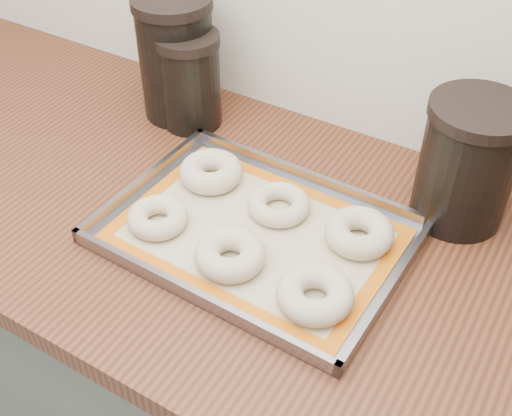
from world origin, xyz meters
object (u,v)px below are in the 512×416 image
Objects in this scene: bagel_front_mid at (230,254)px; bagel_front_right at (315,294)px; baking_tray at (256,234)px; bagel_back_left at (211,172)px; bagel_back_mid at (279,204)px; canister_mid at (190,80)px; canister_left at (176,57)px; bagel_back_right at (359,233)px; canister_right at (468,163)px; bagel_front_left at (158,218)px.

bagel_front_mid is 0.98× the size of bagel_front_right.
baking_tray is 0.16m from bagel_back_left.
canister_mid is (-0.28, 0.15, 0.07)m from bagel_back_mid.
canister_left is (-0.46, 0.31, 0.10)m from bagel_front_right.
canister_right is at bearing 54.13° from bagel_back_right.
bagel_back_left is 1.01× the size of bagel_back_right.
bagel_front_left is at bearing -93.37° from bagel_back_left.
bagel_back_mid is 0.37m from canister_left.
baking_tray is at bearing 89.57° from bagel_front_mid.
bagel_front_right is at bearing -28.51° from baking_tray.
bagel_back_right reaches higher than baking_tray.
baking_tray is at bearing -139.24° from canister_right.
bagel_back_mid is at bearing 134.12° from bagel_front_right.
canister_mid is (0.04, -0.02, -0.03)m from canister_left.
canister_left is at bearing 160.10° from bagel_back_right.
canister_right reaches higher than bagel_front_right.
bagel_front_left is 0.89× the size of bagel_back_left.
bagel_front_left is at bearing 175.33° from bagel_front_mid.
canister_mid is (-0.42, 0.29, 0.07)m from bagel_front_right.
canister_left reaches higher than canister_mid.
bagel_back_mid reaches higher than baking_tray.
baking_tray is 1.99× the size of canister_left.
canister_right reaches higher than bagel_back_mid.
bagel_front_left is 0.90× the size of bagel_front_mid.
canister_left is at bearing 145.79° from bagel_front_right.
bagel_front_left reaches higher than bagel_back_mid.
bagel_front_mid is 0.14m from bagel_front_right.
baking_tray is 0.16m from bagel_front_left.
canister_right is (0.11, 0.29, 0.08)m from bagel_front_right.
bagel_back_left is at bearing 150.59° from baking_tray.
bagel_front_right is 0.32m from bagel_back_left.
bagel_front_left is 0.36m from canister_left.
bagel_front_right is 0.46× the size of canister_left.
baking_tray is at bearing -36.54° from canister_left.
bagel_back_left is (-0.14, 0.15, 0.00)m from bagel_front_mid.
bagel_back_mid is 0.43× the size of canister_left.
canister_mid reaches higher than bagel_back_left.
bagel_back_left is 0.42m from canister_right.
canister_mid is at bearing 160.55° from bagel_back_right.
bagel_back_left reaches higher than bagel_front_mid.
bagel_front_mid is 0.99× the size of bagel_back_right.
baking_tray is 0.16m from bagel_back_right.
bagel_back_right is (0.29, 0.13, 0.00)m from bagel_front_left.
bagel_back_right is at bearing -125.87° from canister_right.
canister_mid is (-0.42, 0.15, 0.07)m from bagel_back_right.
bagel_back_mid is (0.00, 0.14, -0.00)m from bagel_front_mid.
bagel_front_right is (0.14, -0.08, 0.02)m from baking_tray.
bagel_front_mid is 0.98× the size of bagel_back_left.
canister_right is at bearing 40.76° from baking_tray.
baking_tray is 0.07m from bagel_front_mid.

